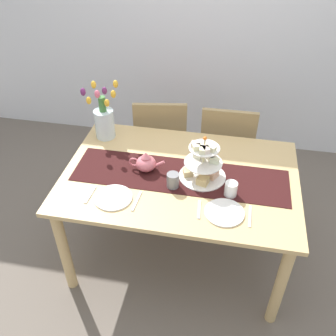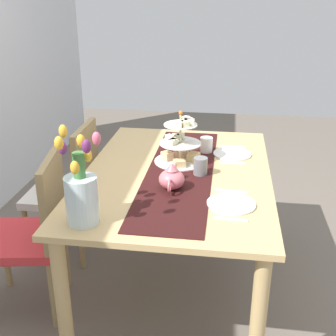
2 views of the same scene
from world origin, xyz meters
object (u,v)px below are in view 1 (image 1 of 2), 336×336
dinner_plate_left (113,198)px  knife_left (137,201)px  teapot (146,163)px  dinner_plate_right (224,212)px  knife_right (250,216)px  tiered_cake_stand (203,164)px  mug_grey (173,180)px  fork_right (199,209)px  tulip_vase (104,119)px  chair_right (226,147)px  chair_left (161,140)px  fork_left (90,195)px  dining_table (180,186)px  mug_white_text (231,189)px

dinner_plate_left → knife_left: (0.14, 0.00, -0.00)m
teapot → dinner_plate_right: bearing=-29.4°
teapot → knife_right: size_ratio=1.40×
tiered_cake_stand → mug_grey: 0.22m
dinner_plate_right → fork_right: 0.15m
dinner_plate_left → mug_grey: 0.38m
tulip_vase → dinner_plate_right: (0.92, -0.63, -0.14)m
chair_right → tiered_cake_stand: size_ratio=2.99×
fork_right → dinner_plate_left: bearing=180.0°
tiered_cake_stand → dinner_plate_right: size_ratio=1.32×
knife_left → dinner_plate_right: (0.52, 0.00, 0.00)m
chair_left → chair_right: bearing=-0.1°
dinner_plate_right → knife_right: dinner_plate_right is taller
fork_left → knife_right: same height
dining_table → chair_left: (-0.28, 0.74, -0.15)m
mug_grey → dining_table: bearing=78.7°
chair_right → mug_white_text: bearing=-86.3°
knife_left → fork_right: same height
dinner_plate_left → mug_white_text: mug_white_text is taller
fork_right → mug_white_text: size_ratio=1.58×
tiered_cake_stand → teapot: (-0.37, 0.00, -0.04)m
dining_table → chair_right: chair_right is taller
tulip_vase → chair_left: bearing=50.8°
fork_left → chair_left: bearing=78.1°
dining_table → fork_left: bearing=-149.2°
chair_left → dinner_plate_right: bearing=-60.4°
dining_table → tulip_vase: tulip_vase is taller
tiered_cake_stand → tulip_vase: bearing=156.1°
chair_left → fork_right: chair_left is taller
mug_grey → tiered_cake_stand: bearing=37.3°
dining_table → knife_right: knife_right is taller
chair_left → knife_left: (0.07, -1.04, 0.26)m
teapot → knife_left: size_ratio=1.40×
dinner_plate_left → fork_left: dinner_plate_left is taller
tulip_vase → dinner_plate_right: size_ratio=1.81×
dining_table → chair_left: bearing=111.1°
knife_left → dinner_plate_right: 0.52m
chair_right → knife_left: 1.17m
dining_table → knife_left: size_ratio=8.87×
dining_table → fork_right: 0.36m
chair_left → tiered_cake_stand: (0.43, -0.74, 0.36)m
dinner_plate_left → fork_left: 0.15m
teapot → dinner_plate_right: 0.61m
dinner_plate_right → mug_grey: size_ratio=2.42×
chair_right → dinner_plate_right: 1.07m
tiered_cake_stand → teapot: 0.37m
chair_left → mug_grey: 0.96m
teapot → mug_grey: teapot is taller
chair_right → dinner_plate_right: size_ratio=3.96×
mug_grey → fork_right: bearing=-42.5°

